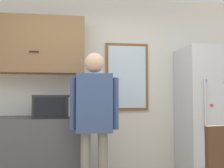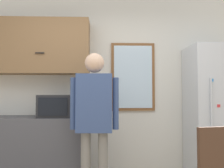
# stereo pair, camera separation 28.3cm
# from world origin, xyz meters

# --- Properties ---
(back_wall) EXTENTS (6.00, 0.06, 2.70)m
(back_wall) POSITION_xyz_m (0.00, 1.95, 1.35)
(back_wall) COLOR silver
(back_wall) RESTS_ON ground_plane
(counter) EXTENTS (2.02, 0.63, 0.92)m
(counter) POSITION_xyz_m (-1.19, 1.61, 0.46)
(counter) COLOR #4C4C51
(counter) RESTS_ON ground_plane
(upper_cabinets) EXTENTS (2.02, 0.35, 0.77)m
(upper_cabinets) POSITION_xyz_m (-1.19, 1.76, 1.89)
(upper_cabinets) COLOR olive
(microwave) EXTENTS (0.52, 0.41, 0.29)m
(microwave) POSITION_xyz_m (-0.56, 1.54, 1.06)
(microwave) COLOR #232326
(microwave) RESTS_ON counter
(person) EXTENTS (0.55, 0.24, 1.69)m
(person) POSITION_xyz_m (-0.08, 1.07, 1.03)
(person) COLOR gray
(person) RESTS_ON ground_plane
(refrigerator) EXTENTS (0.70, 0.67, 1.88)m
(refrigerator) POSITION_xyz_m (1.54, 1.60, 0.94)
(refrigerator) COLOR silver
(refrigerator) RESTS_ON ground_plane
(window) EXTENTS (0.65, 0.05, 1.01)m
(window) POSITION_xyz_m (0.46, 1.91, 1.48)
(window) COLOR brown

